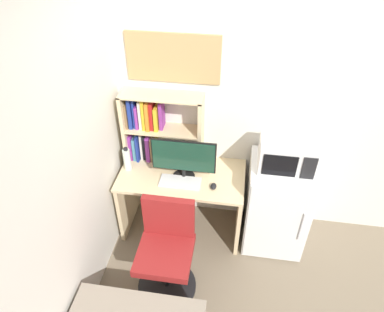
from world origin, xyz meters
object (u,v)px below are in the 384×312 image
water_bottle (127,159)px  mini_fridge (276,205)px  computer_mouse (213,186)px  wall_corkboard (173,58)px  hutch_bookshelf (152,127)px  keyboard (180,182)px  microwave (287,154)px  desk_chair (167,254)px  monitor (184,158)px

water_bottle → mini_fridge: (1.41, -0.01, -0.37)m
computer_mouse → wall_corkboard: 1.15m
hutch_bookshelf → keyboard: bearing=-45.6°
microwave → wall_corkboard: size_ratio=0.58×
desk_chair → wall_corkboard: 1.63m
desk_chair → water_bottle: bearing=126.9°
hutch_bookshelf → desk_chair: 1.14m
mini_fridge → microwave: size_ratio=2.04×
mini_fridge → hutch_bookshelf: bearing=170.2°
water_bottle → microwave: bearing=-0.1°
wall_corkboard → mini_fridge: bearing=-16.6°
keyboard → computer_mouse: size_ratio=4.54×
desk_chair → wall_corkboard: (-0.09, 0.95, 1.32)m
hutch_bookshelf → microwave: hutch_bookshelf is taller
monitor → computer_mouse: size_ratio=7.04×
mini_fridge → desk_chair: 1.12m
keyboard → water_bottle: (-0.52, 0.12, 0.10)m
hutch_bookshelf → monitor: 0.43m
mini_fridge → wall_corkboard: size_ratio=1.18×
microwave → desk_chair: (-0.91, -0.65, -0.67)m
monitor → microwave: 0.88m
computer_mouse → microwave: microwave is taller
microwave → desk_chair: 1.31m
monitor → water_bottle: bearing=176.0°
mini_fridge → monitor: bearing=-177.9°
mini_fridge → desk_chair: bearing=-144.5°
keyboard → mini_fridge: bearing=7.3°
monitor → water_bottle: monitor is taller
mini_fridge → microwave: microwave is taller
monitor → computer_mouse: bearing=-19.5°
hutch_bookshelf → microwave: size_ratio=1.60×
hutch_bookshelf → water_bottle: size_ratio=3.00×
computer_mouse → keyboard: bearing=176.6°
hutch_bookshelf → microwave: (1.20, -0.20, -0.02)m
keyboard → wall_corkboard: wall_corkboard is taller
hutch_bookshelf → water_bottle: 0.38m
water_bottle → wall_corkboard: size_ratio=0.31×
hutch_bookshelf → water_bottle: bearing=-135.4°
water_bottle → keyboard: bearing=-13.0°
wall_corkboard → monitor: bearing=-68.1°
computer_mouse → water_bottle: bearing=170.5°
monitor → desk_chair: monitor is taller
microwave → wall_corkboard: 1.23m
hutch_bookshelf → computer_mouse: 0.78m
monitor → desk_chair: bearing=-94.2°
hutch_bookshelf → monitor: bearing=-35.6°
keyboard → water_bottle: water_bottle is taller
mini_fridge → microwave: bearing=89.7°
hutch_bookshelf → keyboard: 0.57m
computer_mouse → water_bottle: size_ratio=0.34×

